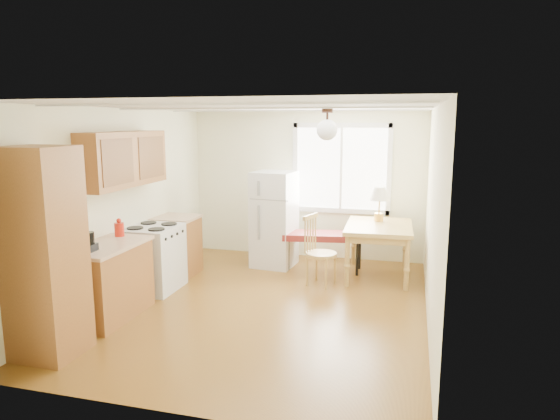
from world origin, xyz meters
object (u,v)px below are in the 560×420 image
(bench, at_px, (324,237))
(dining_table, at_px, (379,232))
(chair, at_px, (316,245))
(refrigerator, at_px, (274,219))

(bench, bearing_deg, dining_table, -18.80)
(bench, relative_size, dining_table, 1.02)
(dining_table, distance_m, chair, 1.04)
(dining_table, relative_size, chair, 1.31)
(refrigerator, bearing_deg, bench, 4.56)
(bench, height_order, dining_table, dining_table)
(refrigerator, relative_size, dining_table, 1.17)
(bench, xyz_separation_m, dining_table, (0.85, -0.15, 0.17))
(refrigerator, bearing_deg, dining_table, 0.11)
(bench, height_order, chair, chair)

